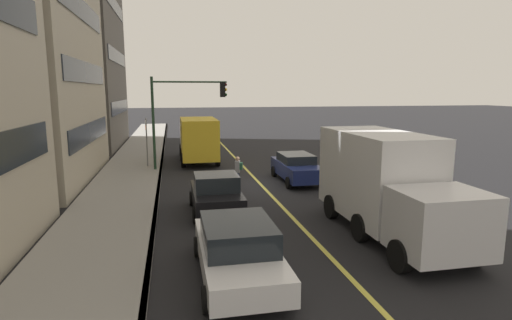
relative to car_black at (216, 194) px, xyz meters
name	(u,v)px	position (x,y,z in m)	size (l,w,h in m)	color
ground	(260,184)	(4.60, -2.79, -0.78)	(200.00, 200.00, 0.00)	black
sidewalk_slab	(123,189)	(4.60, 4.10, -0.70)	(80.00, 3.56, 0.15)	gray
curb_edge	(159,187)	(4.60, 2.40, -0.70)	(80.00, 0.16, 0.15)	slate
lane_stripe_center	(260,184)	(4.60, -2.79, -0.77)	(80.00, 0.16, 0.01)	#D8CC4C
car_black	(216,194)	(0.00, 0.00, 0.00)	(3.82, 2.01, 1.58)	black
car_navy	(296,167)	(4.84, -4.83, 0.00)	(4.49, 1.93, 1.49)	navy
car_white	(238,249)	(-5.87, 0.08, 0.00)	(4.75, 2.09, 1.54)	silver
truck_yellow	(198,138)	(12.25, -0.09, 0.83)	(6.75, 2.47, 3.00)	silver
truck_white	(386,183)	(-3.52, -5.38, 1.00)	(7.08, 2.55, 3.42)	silver
pedestrian_with_backpack	(238,170)	(4.06, -1.54, 0.14)	(0.42, 0.43, 1.59)	#262D4C
traffic_light_mast	(182,106)	(9.14, 0.99, 3.13)	(0.28, 4.50, 5.65)	#1E3823
street_sign_post	(147,139)	(10.36, 3.22, 1.07)	(0.60, 0.08, 3.15)	slate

